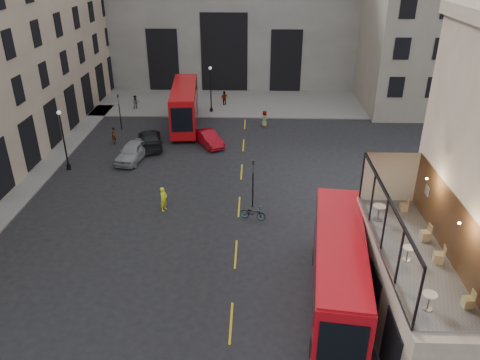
{
  "coord_description": "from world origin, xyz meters",
  "views": [
    {
      "loc": [
        -0.94,
        -18.19,
        17.34
      ],
      "look_at": [
        -1.88,
        10.45,
        3.0
      ],
      "focal_mm": 35.0,
      "sensor_mm": 36.0,
      "label": 1
    }
  ],
  "objects_px": {
    "bus_far": "(185,104)",
    "cafe_chair_a": "(468,302)",
    "pedestrian_c": "(224,99)",
    "cafe_table_mid": "(408,252)",
    "pedestrian_e": "(114,136)",
    "pedestrian_d": "(264,119)",
    "cyclist": "(164,199)",
    "cafe_table_far": "(379,211)",
    "street_lamp_b": "(211,92)",
    "cafe_chair_b": "(439,257)",
    "bicycle": "(253,213)",
    "pedestrian_b": "(178,91)",
    "street_lamp_a": "(64,144)",
    "car_c": "(150,139)",
    "pedestrian_a": "(136,103)",
    "bus_near": "(338,269)",
    "car_a": "(133,151)",
    "cafe_chair_d": "(404,207)",
    "traffic_light_near": "(253,178)",
    "cafe_chair_c": "(425,235)",
    "cafe_table_near": "(429,299)",
    "car_b": "(208,138)"
  },
  "relations": [
    {
      "from": "car_a",
      "to": "cafe_chair_d",
      "type": "xyz_separation_m",
      "value": [
        19.04,
        -16.36,
        4.01
      ]
    },
    {
      "from": "cyclist",
      "to": "cafe_chair_b",
      "type": "xyz_separation_m",
      "value": [
        14.89,
        -12.04,
        3.94
      ]
    },
    {
      "from": "traffic_light_near",
      "to": "cafe_chair_d",
      "type": "xyz_separation_m",
      "value": [
        8.15,
        -8.13,
        2.4
      ]
    },
    {
      "from": "cafe_table_far",
      "to": "cafe_chair_c",
      "type": "xyz_separation_m",
      "value": [
        1.85,
        -1.79,
        -0.29
      ]
    },
    {
      "from": "bus_near",
      "to": "bicycle",
      "type": "distance_m",
      "value": 10.03
    },
    {
      "from": "pedestrian_e",
      "to": "cafe_chair_c",
      "type": "bearing_deg",
      "value": 21.94
    },
    {
      "from": "pedestrian_d",
      "to": "pedestrian_c",
      "type": "bearing_deg",
      "value": 23.06
    },
    {
      "from": "pedestrian_d",
      "to": "pedestrian_a",
      "type": "bearing_deg",
      "value": 60.47
    },
    {
      "from": "pedestrian_c",
      "to": "cafe_table_mid",
      "type": "height_order",
      "value": "cafe_table_mid"
    },
    {
      "from": "pedestrian_c",
      "to": "car_c",
      "type": "bearing_deg",
      "value": 26.87
    },
    {
      "from": "cafe_table_far",
      "to": "cafe_chair_a",
      "type": "distance_m",
      "value": 6.8
    },
    {
      "from": "car_a",
      "to": "cafe_chair_d",
      "type": "distance_m",
      "value": 25.42
    },
    {
      "from": "cafe_table_far",
      "to": "pedestrian_b",
      "type": "bearing_deg",
      "value": 114.1
    },
    {
      "from": "pedestrian_b",
      "to": "street_lamp_a",
      "type": "bearing_deg",
      "value": -130.74
    },
    {
      "from": "car_c",
      "to": "pedestrian_c",
      "type": "distance_m",
      "value": 14.54
    },
    {
      "from": "cafe_table_near",
      "to": "cafe_chair_d",
      "type": "bearing_deg",
      "value": 81.11
    },
    {
      "from": "car_a",
      "to": "pedestrian_d",
      "type": "distance_m",
      "value": 15.11
    },
    {
      "from": "cyclist",
      "to": "cafe_chair_a",
      "type": "distance_m",
      "value": 21.55
    },
    {
      "from": "pedestrian_d",
      "to": "cafe_table_mid",
      "type": "height_order",
      "value": "cafe_table_mid"
    },
    {
      "from": "bus_far",
      "to": "cyclist",
      "type": "distance_m",
      "value": 18.06
    },
    {
      "from": "pedestrian_c",
      "to": "cafe_chair_a",
      "type": "height_order",
      "value": "cafe_chair_a"
    },
    {
      "from": "cafe_chair_b",
      "to": "street_lamp_b",
      "type": "bearing_deg",
      "value": 111.14
    },
    {
      "from": "cafe_chair_d",
      "to": "cafe_chair_a",
      "type": "bearing_deg",
      "value": -86.72
    },
    {
      "from": "traffic_light_near",
      "to": "street_lamp_a",
      "type": "xyz_separation_m",
      "value": [
        -16.0,
        6.0,
        -0.03
      ]
    },
    {
      "from": "traffic_light_near",
      "to": "pedestrian_b",
      "type": "height_order",
      "value": "traffic_light_near"
    },
    {
      "from": "street_lamp_b",
      "to": "pedestrian_a",
      "type": "distance_m",
      "value": 9.08
    },
    {
      "from": "car_c",
      "to": "street_lamp_a",
      "type": "bearing_deg",
      "value": 27.45
    },
    {
      "from": "traffic_light_near",
      "to": "cyclist",
      "type": "xyz_separation_m",
      "value": [
        -6.47,
        -0.67,
        -1.5
      ]
    },
    {
      "from": "pedestrian_c",
      "to": "pedestrian_e",
      "type": "xyz_separation_m",
      "value": [
        -10.04,
        -12.52,
        -0.07
      ]
    },
    {
      "from": "cyclist",
      "to": "pedestrian_c",
      "type": "xyz_separation_m",
      "value": [
        2.84,
        25.17,
        -0.01
      ]
    },
    {
      "from": "street_lamp_a",
      "to": "bus_near",
      "type": "xyz_separation_m",
      "value": [
        20.5,
        -16.48,
        0.03
      ]
    },
    {
      "from": "car_a",
      "to": "cafe_table_far",
      "type": "xyz_separation_m",
      "value": [
        17.44,
        -17.34,
        4.33
      ]
    },
    {
      "from": "bus_far",
      "to": "cafe_chair_a",
      "type": "bearing_deg",
      "value": -64.16
    },
    {
      "from": "pedestrian_c",
      "to": "street_lamp_a",
      "type": "bearing_deg",
      "value": 19.03
    },
    {
      "from": "bus_near",
      "to": "cafe_table_mid",
      "type": "xyz_separation_m",
      "value": [
        2.55,
        -2.11,
        2.63
      ]
    },
    {
      "from": "cafe_table_far",
      "to": "bicycle",
      "type": "bearing_deg",
      "value": 131.3
    },
    {
      "from": "cafe_chair_b",
      "to": "pedestrian_d",
      "type": "bearing_deg",
      "value": 103.65
    },
    {
      "from": "bus_near",
      "to": "cafe_chair_b",
      "type": "distance_m",
      "value": 5.12
    },
    {
      "from": "cyclist",
      "to": "cafe_chair_a",
      "type": "height_order",
      "value": "cafe_chair_a"
    },
    {
      "from": "bus_far",
      "to": "bicycle",
      "type": "bearing_deg",
      "value": -68.75
    },
    {
      "from": "street_lamp_b",
      "to": "pedestrian_c",
      "type": "xyz_separation_m",
      "value": [
        1.37,
        2.5,
        -1.48
      ]
    },
    {
      "from": "cafe_chair_a",
      "to": "pedestrian_b",
      "type": "bearing_deg",
      "value": 113.12
    },
    {
      "from": "cafe_chair_a",
      "to": "cafe_chair_d",
      "type": "distance_m",
      "value": 7.48
    },
    {
      "from": "pedestrian_c",
      "to": "pedestrian_d",
      "type": "xyz_separation_m",
      "value": [
        4.73,
        -7.1,
        -0.04
      ]
    },
    {
      "from": "bus_far",
      "to": "pedestrian_e",
      "type": "distance_m",
      "value": 8.4
    },
    {
      "from": "cafe_chair_a",
      "to": "cafe_table_near",
      "type": "bearing_deg",
      "value": -173.45
    },
    {
      "from": "bus_near",
      "to": "street_lamp_a",
      "type": "bearing_deg",
      "value": 141.21
    },
    {
      "from": "pedestrian_d",
      "to": "pedestrian_e",
      "type": "xyz_separation_m",
      "value": [
        -14.77,
        -5.41,
        -0.03
      ]
    },
    {
      "from": "car_c",
      "to": "pedestrian_c",
      "type": "bearing_deg",
      "value": -130.53
    },
    {
      "from": "car_b",
      "to": "cafe_table_mid",
      "type": "relative_size",
      "value": 6.29
    }
  ]
}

